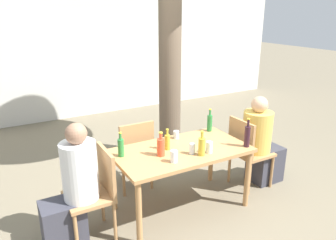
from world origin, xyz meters
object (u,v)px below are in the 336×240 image
Objects in this scene: drinking_glass_1 at (209,147)px; person_seated_0 at (72,192)px; patio_chair_0 at (97,188)px; green_bottle_4 at (121,147)px; drinking_glass_2 at (176,135)px; dining_table_front at (181,156)px; person_seated_1 at (261,145)px; patio_chair_1 at (247,149)px; drinking_glass_0 at (174,156)px; soda_bottle_1 at (161,147)px; oil_cruet_3 at (167,142)px; wine_bottle_0 at (247,136)px; oil_cruet_2 at (202,146)px; drinking_glass_3 at (192,149)px; green_bottle_5 at (210,122)px; patio_chair_2 at (134,151)px.

person_seated_0 is at bearing 171.00° from drinking_glass_1.
patio_chair_0 is 0.24m from person_seated_0.
green_bottle_4 is at bearing 105.24° from person_seated_0.
drinking_glass_2 is (0.76, 0.14, -0.06)m from green_bottle_4.
dining_table_front is 1.22m from person_seated_1.
drinking_glass_0 is at bearing 101.12° from patio_chair_1.
drinking_glass_1 is (-1.00, -0.23, 0.26)m from person_seated_1.
dining_table_front is 1.61× the size of patio_chair_1.
oil_cruet_3 is at bearing 38.05° from soda_bottle_1.
wine_bottle_0 reaches higher than oil_cruet_2.
dining_table_front is 0.23m from oil_cruet_3.
dining_table_front is 12.67× the size of drinking_glass_3.
green_bottle_5 is (-0.37, 0.31, 0.32)m from patio_chair_1.
patio_chair_2 is at bearing 114.87° from dining_table_front.
green_bottle_5 is at bearing 159.57° from patio_chair_2.
person_seated_0 is at bearing 90.00° from person_seated_1.
green_bottle_4 is (-0.35, -0.49, 0.31)m from patio_chair_2.
dining_table_front is 0.70m from green_bottle_5.
soda_bottle_1 is at bearing -141.95° from oil_cruet_3.
green_bottle_4 reaches higher than oil_cruet_3.
patio_chair_0 is at bearing 90.00° from patio_chair_1.
green_bottle_5 is at bearing 17.57° from oil_cruet_3.
drinking_glass_3 reaches higher than drinking_glass_2.
oil_cruet_3 is at bearing 152.39° from dining_table_front.
patio_chair_2 is at bearing 120.46° from drinking_glass_1.
wine_bottle_0 is at bearing -15.39° from soda_bottle_1.
person_seated_1 is 10.16× the size of drinking_glass_3.
dining_table_front is at bearing 156.35° from wine_bottle_0.
green_bottle_5 is (1.25, 0.15, 0.01)m from green_bottle_4.
patio_chair_2 is 2.78× the size of wine_bottle_0.
soda_bottle_1 is 2.09× the size of drinking_glass_0.
person_seated_1 is 1.06m from drinking_glass_1.
drinking_glass_3 is (-0.08, -0.46, 0.01)m from drinking_glass_2.
drinking_glass_2 is at bearing 100.86° from drinking_glass_1.
patio_chair_1 is 0.99m from drinking_glass_3.
person_seated_1 reaches higher than drinking_glass_2.
oil_cruet_2 is at bearing 77.72° from patio_chair_0.
green_bottle_5 is 1.00m from drinking_glass_0.
drinking_glass_1 is (-0.39, -0.53, -0.05)m from green_bottle_5.
soda_bottle_1 is 0.34m from drinking_glass_3.
green_bottle_4 is (0.33, 0.15, 0.31)m from patio_chair_0.
green_bottle_4 is at bearing 153.01° from soda_bottle_1.
patio_chair_0 and patio_chair_1 have the same top height.
drinking_glass_1 reaches higher than dining_table_front.
patio_chair_1 is 2.19m from person_seated_0.
soda_bottle_1 reaches higher than drinking_glass_0.
dining_table_front is 11.76× the size of drinking_glass_0.
patio_chair_0 is at bearing 43.38° from patio_chair_2.
green_bottle_4 is 0.57m from drinking_glass_0.
patio_chair_1 is 3.41× the size of oil_cruet_2.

